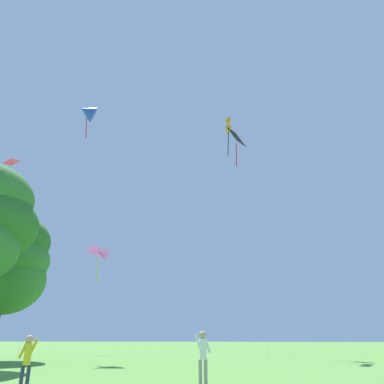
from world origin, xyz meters
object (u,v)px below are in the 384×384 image
(kite_pink_low, at_px, (98,258))
(kite_blue_delta, at_px, (87,112))
(person_foreground_watcher, at_px, (203,353))
(kite_black_large, at_px, (237,144))
(tree_right_cluster, at_px, (6,263))
(person_in_blue_jacket, at_px, (27,359))
(kite_orange_box, at_px, (228,127))
(kite_red_high, at_px, (3,171))

(kite_pink_low, height_order, kite_blue_delta, kite_blue_delta)
(kite_pink_low, distance_m, person_foreground_watcher, 32.08)
(kite_black_large, distance_m, kite_pink_low, 19.12)
(tree_right_cluster, bearing_deg, kite_blue_delta, 73.19)
(person_in_blue_jacket, bearing_deg, person_foreground_watcher, 27.83)
(tree_right_cluster, bearing_deg, kite_orange_box, 42.97)
(kite_blue_delta, distance_m, tree_right_cluster, 17.93)
(kite_black_large, bearing_deg, person_foreground_watcher, -91.93)
(kite_red_high, bearing_deg, person_in_blue_jacket, -49.51)
(kite_blue_delta, bearing_deg, kite_red_high, -101.74)
(kite_orange_box, relative_size, kite_pink_low, 2.35)
(kite_black_large, xyz_separation_m, person_in_blue_jacket, (-5.35, -25.28, -19.06))
(kite_orange_box, distance_m, kite_pink_low, 21.14)
(kite_orange_box, xyz_separation_m, kite_pink_low, (-14.49, -0.96, -15.37))
(kite_pink_low, bearing_deg, person_in_blue_jacket, -71.05)
(kite_orange_box, bearing_deg, kite_black_large, -79.12)
(kite_blue_delta, bearing_deg, person_foreground_watcher, -54.41)
(tree_right_cluster, bearing_deg, kite_red_high, -86.27)
(kite_red_high, relative_size, kite_orange_box, 0.55)
(kite_pink_low, distance_m, person_in_blue_jacket, 32.46)
(kite_black_large, bearing_deg, kite_blue_delta, -168.57)
(kite_orange_box, distance_m, kite_black_large, 7.34)
(kite_blue_delta, relative_size, person_in_blue_jacket, 15.82)
(kite_blue_delta, relative_size, person_foreground_watcher, 14.55)
(kite_red_high, distance_m, kite_black_large, 21.73)
(tree_right_cluster, bearing_deg, kite_black_large, 29.51)
(kite_black_large, height_order, kite_pink_low, kite_black_large)
(person_in_blue_jacket, distance_m, tree_right_cluster, 20.34)
(kite_red_high, bearing_deg, kite_blue_delta, 78.26)
(kite_black_large, relative_size, kite_pink_low, 1.95)
(kite_red_high, bearing_deg, kite_orange_box, 47.30)
(person_foreground_watcher, height_order, person_in_blue_jacket, person_foreground_watcher)
(kite_black_large, distance_m, tree_right_cluster, 23.60)
(kite_red_high, relative_size, kite_pink_low, 1.29)
(kite_pink_low, height_order, person_in_blue_jacket, kite_pink_low)
(kite_black_large, relative_size, person_in_blue_jacket, 14.19)
(kite_pink_low, xyz_separation_m, tree_right_cluster, (-1.45, -13.89, -2.97))
(person_foreground_watcher, relative_size, tree_right_cluster, 0.16)
(kite_red_high, relative_size, kite_blue_delta, 0.59)
(kite_black_large, xyz_separation_m, tree_right_cluster, (-16.95, -9.60, -13.32))
(kite_orange_box, relative_size, person_in_blue_jacket, 17.06)
(kite_red_high, bearing_deg, person_foreground_watcher, -34.46)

